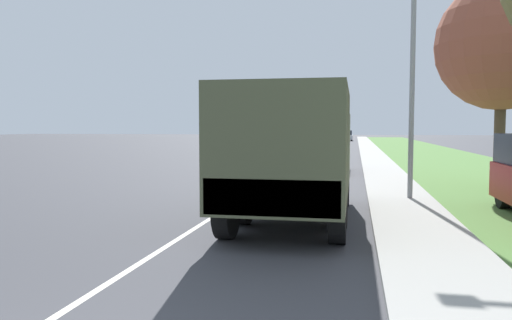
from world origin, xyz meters
TOP-DOWN VIEW (x-y plane):
  - ground_plane at (0.00, 40.00)m, footprint 180.00×180.00m
  - lane_centre_stripe at (0.00, 40.00)m, footprint 0.12×120.00m
  - sidewalk_right at (4.50, 40.00)m, footprint 1.80×120.00m
  - grass_strip_right at (8.90, 40.00)m, footprint 7.00×120.00m
  - military_truck at (1.91, 8.79)m, footprint 2.36×6.56m
  - car_nearest_ahead at (2.05, 21.19)m, footprint 1.70×4.39m
  - car_second_ahead at (-1.95, 31.91)m, footprint 1.74×4.43m
  - car_third_ahead at (-1.72, 46.32)m, footprint 1.93×4.49m
  - car_fourth_ahead at (-1.84, 60.72)m, footprint 1.85×3.96m
  - car_farthest_ahead at (1.96, 74.11)m, footprint 1.71×4.26m
  - lamp_post at (4.54, 12.27)m, footprint 1.69×0.24m
  - tree_mid_right at (7.97, 15.84)m, footprint 4.34×4.34m

SIDE VIEW (x-z plane):
  - ground_plane at x=0.00m, z-range 0.00..0.00m
  - lane_centre_stripe at x=0.00m, z-range 0.00..0.00m
  - grass_strip_right at x=8.90m, z-range 0.00..0.02m
  - sidewalk_right at x=4.50m, z-range 0.00..0.12m
  - car_third_ahead at x=-1.72m, z-range -0.06..1.30m
  - car_nearest_ahead at x=2.05m, z-range -0.06..1.35m
  - car_farthest_ahead at x=1.96m, z-range -0.08..1.47m
  - car_fourth_ahead at x=-1.84m, z-range -0.08..1.49m
  - car_second_ahead at x=-1.95m, z-range -0.09..1.59m
  - military_truck at x=1.91m, z-range 0.18..3.03m
  - lamp_post at x=4.54m, z-range 0.79..7.74m
  - tree_mid_right at x=7.97m, z-range 1.32..8.28m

